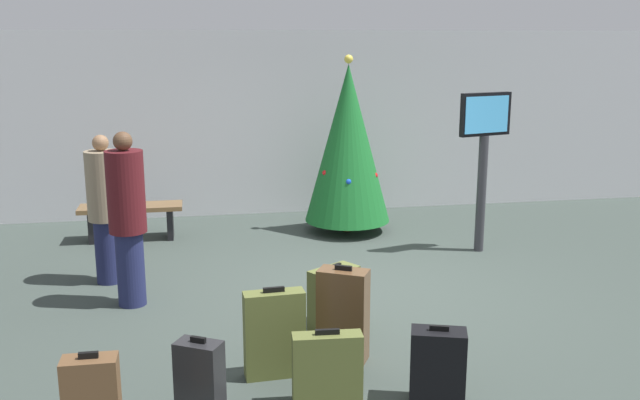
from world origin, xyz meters
The scene contains 13 objects.
ground_plane centered at (0.00, 0.00, 0.00)m, with size 16.00×16.00×0.00m, color #38423D.
back_wall centered at (0.00, 3.81, 1.40)m, with size 16.00×0.20×2.81m, color silver.
holiday_tree centered at (0.43, 2.44, 1.26)m, with size 1.19×1.19×2.47m.
flight_info_kiosk centered at (1.90, 1.21, 1.37)m, with size 0.72×0.27×2.03m.
waiting_bench centered at (-2.55, 2.53, 0.36)m, with size 1.37×0.44×0.48m.
traveller_0 centered at (-2.36, 0.05, 0.94)m, with size 0.51×0.51×1.79m.
traveller_1 centered at (-2.67, 0.81, 0.87)m, with size 0.50×0.50×1.67m.
suitcase_0 centered at (-0.49, -1.57, 0.40)m, with size 0.47×0.39×0.84m.
suitcase_2 centered at (-1.70, -2.40, 0.31)m, with size 0.37×0.32×0.65m.
suitcase_3 centered at (0.06, -2.41, 0.29)m, with size 0.46×0.34×0.61m.
suitcase_4 centered at (-1.09, -1.78, 0.36)m, with size 0.50×0.20×0.76m.
suitcase_5 centered at (-0.76, -2.31, 0.28)m, with size 0.53×0.20×0.60m.
suitcase_6 centered at (-0.43, -0.90, 0.29)m, with size 0.53×0.46×0.62m.
Camera 1 is at (-1.67, -7.02, 2.68)m, focal length 39.47 mm.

